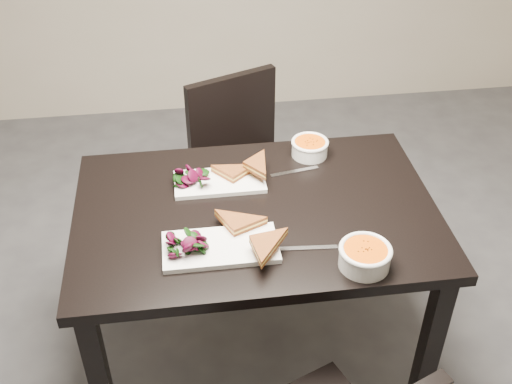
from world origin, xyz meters
TOP-DOWN VIEW (x-y plane):
  - table at (0.26, 0.44)m, footprint 1.20×0.80m
  - chair_far at (0.30, 1.11)m, footprint 0.55×0.55m
  - plate_near at (0.12, 0.25)m, footprint 0.35×0.18m
  - sandwich_near at (0.19, 0.27)m, footprint 0.21×0.19m
  - salad_near at (0.02, 0.25)m, footprint 0.11×0.10m
  - soup_bowl_near at (0.54, 0.13)m, footprint 0.16×0.16m
  - cutlery_near at (0.39, 0.22)m, footprint 0.18×0.03m
  - plate_far at (0.15, 0.60)m, footprint 0.31×0.16m
  - sandwich_far at (0.21, 0.58)m, footprint 0.20×0.19m
  - salad_far at (0.05, 0.60)m, footprint 0.10×0.09m
  - soup_bowl_far at (0.50, 0.73)m, footprint 0.14×0.14m
  - cutlery_far at (0.42, 0.63)m, footprint 0.18×0.05m

SIDE VIEW (x-z plane):
  - chair_far at x=0.30m, z-range 0.06..0.91m
  - table at x=0.26m, z-range 0.28..1.03m
  - cutlery_near at x=0.39m, z-range 0.75..0.75m
  - cutlery_far at x=0.42m, z-range 0.75..0.75m
  - plate_far at x=0.15m, z-range 0.75..0.77m
  - plate_near at x=0.12m, z-range 0.75..0.77m
  - soup_bowl_far at x=0.50m, z-range 0.75..0.82m
  - salad_far at x=0.05m, z-range 0.77..0.81m
  - soup_bowl_near at x=0.54m, z-range 0.75..0.82m
  - sandwich_far at x=0.21m, z-range 0.77..0.82m
  - salad_near at x=0.02m, z-range 0.77..0.82m
  - sandwich_near at x=0.19m, z-range 0.77..0.82m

